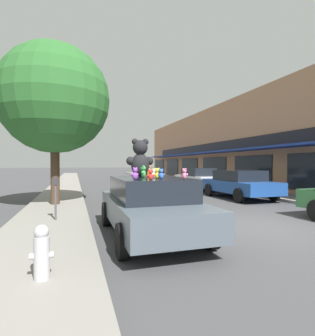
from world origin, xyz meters
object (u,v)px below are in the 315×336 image
at_px(parking_meter, 55,193).
at_px(fire_hydrant, 42,252).
at_px(teddy_bear_orange, 148,170).
at_px(teddy_bear_red, 151,175).
at_px(plush_art_car, 150,204).
at_px(teddy_bear_giant, 140,159).
at_px(parked_car_far_center, 239,183).
at_px(street_tree, 55,99).
at_px(teddy_bear_green, 143,172).
at_px(teddy_bear_purple, 135,174).
at_px(teddy_bear_yellow, 157,174).
at_px(teddy_bear_blue, 161,174).
at_px(teddy_bear_pink, 184,174).
at_px(teddy_bear_white, 154,174).
at_px(parked_car_far_right, 198,178).

bearing_deg(parking_meter, fire_hydrant, -88.85).
xyz_separation_m(teddy_bear_orange, teddy_bear_red, (-0.44, -1.82, -0.07)).
distance_m(plush_art_car, teddy_bear_giant, 1.24).
height_order(parked_car_far_center, street_tree, street_tree).
distance_m(teddy_bear_green, teddy_bear_purple, 0.95).
xyz_separation_m(plush_art_car, teddy_bear_yellow, (-0.01, -0.65, 0.80)).
distance_m(teddy_bear_blue, street_tree, 7.26).
distance_m(teddy_bear_blue, teddy_bear_green, 0.79).
xyz_separation_m(teddy_bear_pink, street_tree, (-3.11, 6.32, 2.92)).
xyz_separation_m(teddy_bear_white, teddy_bear_orange, (0.16, 1.12, 0.07)).
distance_m(teddy_bear_white, teddy_bear_purple, 0.78).
height_order(teddy_bear_white, parked_car_far_center, teddy_bear_white).
bearing_deg(street_tree, parked_car_far_center, 0.94).
xyz_separation_m(teddy_bear_giant, teddy_bear_green, (-0.01, -0.37, -0.34)).
bearing_deg(teddy_bear_white, teddy_bear_blue, 53.69).
relative_size(teddy_bear_giant, teddy_bear_purple, 3.71).
relative_size(teddy_bear_giant, teddy_bear_blue, 4.24).
bearing_deg(parking_meter, teddy_bear_red, -55.47).
bearing_deg(teddy_bear_white, teddy_bear_purple, -0.33).
distance_m(teddy_bear_orange, teddy_bear_green, 0.85).
bearing_deg(parked_car_far_right, parking_meter, -136.83).
xyz_separation_m(teddy_bear_green, teddy_bear_red, (-0.11, -1.04, -0.04)).
relative_size(teddy_bear_white, parking_meter, 0.18).
relative_size(teddy_bear_white, parked_car_far_right, 0.05).
height_order(teddy_bear_blue, fire_hydrant, teddy_bear_blue).
bearing_deg(teddy_bear_blue, teddy_bear_white, -53.00).
distance_m(teddy_bear_red, parked_car_far_center, 9.41).
relative_size(teddy_bear_blue, street_tree, 0.04).
distance_m(teddy_bear_blue, fire_hydrant, 2.95).
xyz_separation_m(teddy_bear_green, parked_car_far_center, (6.62, 5.48, -0.83)).
bearing_deg(teddy_bear_yellow, parking_meter, -20.53).
distance_m(plush_art_car, teddy_bear_orange, 1.20).
xyz_separation_m(teddy_bear_giant, teddy_bear_blue, (0.21, -1.13, -0.37)).
distance_m(plush_art_car, teddy_bear_pink, 1.36).
relative_size(teddy_bear_yellow, teddy_bear_red, 1.12).
distance_m(parked_car_far_center, parking_meter, 9.49).
distance_m(teddy_bear_giant, parked_car_far_right, 11.96).
xyz_separation_m(teddy_bear_green, street_tree, (-2.42, 5.33, 2.89)).
xyz_separation_m(teddy_bear_blue, teddy_bear_red, (-0.33, -0.27, -0.01)).
xyz_separation_m(teddy_bear_pink, parked_car_far_right, (5.94, 11.24, -0.78)).
bearing_deg(teddy_bear_pink, parked_car_far_center, -71.59).
xyz_separation_m(teddy_bear_giant, teddy_bear_red, (-0.12, -1.40, -0.38)).
height_order(teddy_bear_white, fire_hydrant, teddy_bear_white).
relative_size(teddy_bear_green, teddy_bear_pink, 1.22).
distance_m(teddy_bear_white, teddy_bear_blue, 0.43).
xyz_separation_m(teddy_bear_orange, parked_car_far_center, (6.29, 4.70, -0.86)).
xyz_separation_m(teddy_bear_giant, parking_meter, (-2.20, 1.62, -1.01)).
distance_m(teddy_bear_giant, parking_meter, 2.91).
bearing_deg(plush_art_car, teddy_bear_orange, 78.33).
bearing_deg(fire_hydrant, plush_art_car, 44.45).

